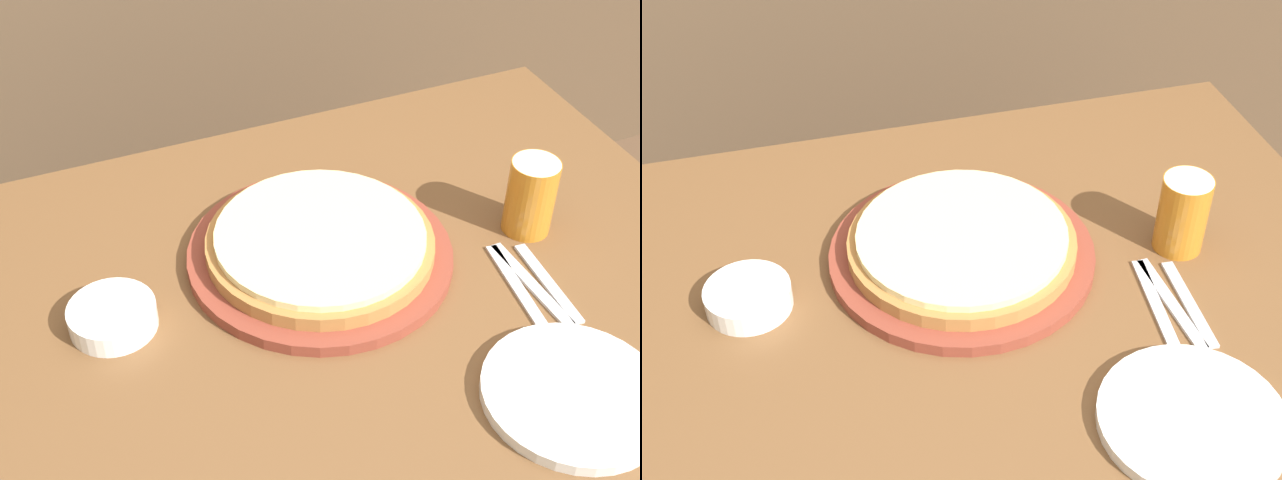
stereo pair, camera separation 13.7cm
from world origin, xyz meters
TOP-DOWN VIEW (x-y plane):
  - dining_table at (0.00, 0.00)m, footprint 1.17×0.95m
  - pizza_on_board at (-0.05, 0.07)m, footprint 0.42×0.42m
  - beer_glass at (0.29, 0.02)m, footprint 0.08×0.08m
  - dinner_plate at (0.16, -0.31)m, footprint 0.25×0.25m
  - side_bowl at (-0.38, 0.06)m, footprint 0.13×0.13m
  - fork at (0.20, -0.11)m, footprint 0.04×0.22m
  - dinner_knife at (0.23, -0.11)m, footprint 0.03×0.22m
  - spoon at (0.25, -0.11)m, footprint 0.03×0.18m

SIDE VIEW (x-z plane):
  - dining_table at x=0.00m, z-range 0.00..0.75m
  - fork at x=0.20m, z-range 0.75..0.75m
  - dinner_knife at x=0.23m, z-range 0.75..0.75m
  - spoon at x=0.25m, z-range 0.75..0.75m
  - dinner_plate at x=0.16m, z-range 0.75..0.76m
  - side_bowl at x=-0.38m, z-range 0.75..0.78m
  - pizza_on_board at x=-0.05m, z-range 0.74..0.80m
  - beer_glass at x=0.29m, z-range 0.75..0.88m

